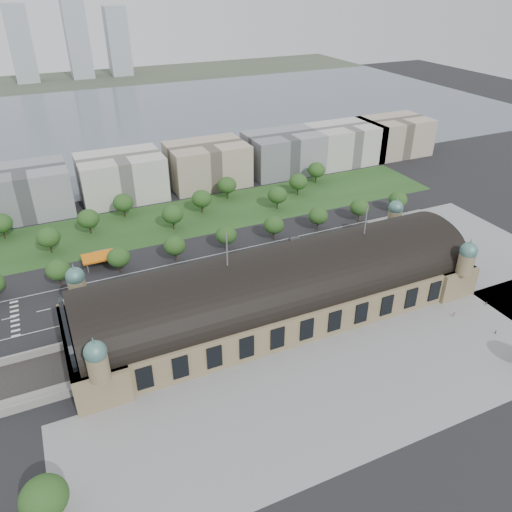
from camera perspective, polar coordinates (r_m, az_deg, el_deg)
name	(u,v)px	position (r m, az deg, el deg)	size (l,w,h in m)	color
ground	(279,312)	(187.69, 2.65, -6.45)	(900.00, 900.00, 0.00)	black
station	(280,289)	(181.78, 2.72, -3.85)	(150.00, 48.40, 44.30)	#887854
plaza_south	(372,381)	(164.11, 13.07, -13.75)	(190.00, 48.00, 0.12)	gray
plaza_east	(484,255)	(245.74, 24.59, 0.09)	(56.00, 100.00, 0.12)	gray
road_slab	(196,275)	(210.70, -6.93, -2.17)	(260.00, 26.00, 0.10)	black
grass_belt	(170,221)	(258.48, -9.77, 4.01)	(300.00, 45.00, 0.10)	#23481C
petrol_station	(101,256)	(227.07, -17.31, -0.02)	(14.00, 13.00, 5.05)	orange
lake	(119,121)	(451.21, -15.35, 14.69)	(700.00, 320.00, 0.08)	slate
far_shore	(85,79)	(645.12, -18.97, 18.56)	(700.00, 120.00, 0.14)	#44513D
far_tower_left	(21,44)	(645.54, -25.31, 21.07)	(24.00, 24.00, 80.00)	#9EA8B2
far_tower_mid	(77,39)	(649.04, -19.76, 22.34)	(24.00, 24.00, 85.00)	#9EA8B2
far_tower_right	(118,41)	(656.01, -15.52, 22.57)	(24.00, 24.00, 75.00)	#9EA8B2
office_2	(24,192)	(284.59, -25.01, 6.68)	(45.00, 32.00, 24.00)	gray
office_3	(122,177)	(287.33, -15.11, 8.71)	(45.00, 32.00, 24.00)	beige
office_4	(207,164)	(298.53, -5.59, 10.41)	(45.00, 32.00, 24.00)	#B1A28B
office_5	(283,153)	(317.31, 3.11, 11.70)	(45.00, 32.00, 24.00)	gray
office_6	(344,144)	(339.66, 10.03, 12.54)	(45.00, 32.00, 24.00)	beige
office_7	(393,136)	(363.07, 15.44, 13.06)	(45.00, 32.00, 24.00)	#B1A28B
tree_row_2	(58,270)	(213.54, -21.70, -1.49)	(9.60, 9.60, 11.52)	#2D2116
tree_row_3	(119,257)	(214.73, -15.42, -0.15)	(9.60, 9.60, 11.52)	#2D2116
tree_row_4	(175,246)	(218.57, -9.29, 1.16)	(9.60, 9.60, 11.52)	#2D2116
tree_row_5	(226,235)	(224.92, -3.43, 2.41)	(9.60, 9.60, 11.52)	#2D2116
tree_row_6	(274,225)	(233.57, 2.06, 3.54)	(9.60, 9.60, 11.52)	#2D2116
tree_row_7	(318,216)	(244.28, 7.12, 4.56)	(9.60, 9.60, 11.52)	#2D2116
tree_row_8	(359,207)	(256.79, 11.74, 5.46)	(9.60, 9.60, 11.52)	#2D2116
tree_row_9	(398,199)	(270.86, 15.91, 6.24)	(9.60, 9.60, 11.52)	#2D2116
tree_belt_2	(1,223)	(262.64, -27.14, 3.35)	(10.40, 10.40, 12.48)	#2D2116
tree_belt_3	(48,237)	(239.92, -22.64, 2.01)	(10.40, 10.40, 12.48)	#2D2116
tree_belt_4	(88,219)	(251.35, -18.62, 4.07)	(10.40, 10.40, 12.48)	#2D2116
tree_belt_5	(123,203)	(264.19, -14.94, 5.92)	(10.40, 10.40, 12.48)	#2D2116
tree_belt_6	(173,214)	(246.06, -9.51, 4.73)	(10.40, 10.40, 12.48)	#2D2116
tree_belt_7	(202,199)	(261.38, -6.24, 6.52)	(10.40, 10.40, 12.48)	#2D2116
tree_belt_8	(227,185)	(277.68, -3.33, 8.10)	(10.40, 10.40, 12.48)	#2D2116
tree_belt_9	(277,195)	(264.61, 2.47, 6.98)	(10.40, 10.40, 12.48)	#2D2116
tree_belt_10	(298,182)	(282.78, 4.84, 8.45)	(10.40, 10.40, 12.48)	#2D2116
tree_belt_11	(317,170)	(301.52, 6.93, 9.74)	(10.40, 10.40, 12.48)	#2D2116
tree_plaza_sw	(44,498)	(133.67, -23.08, -24.09)	(11.00, 11.00, 12.73)	#2D2116
traffic_car_1	(66,300)	(206.01, -20.89, -4.77)	(1.47, 4.23, 1.39)	#9A9BA2
traffic_car_3	(175,269)	(215.08, -9.25, -1.43)	(1.80, 4.44, 1.29)	maroon
traffic_car_5	(295,238)	(236.54, 4.44, 2.03)	(1.73, 4.95, 1.63)	#505457
traffic_car_6	(402,234)	(249.99, 16.36, 2.41)	(2.21, 4.79, 1.33)	silver
parked_car_0	(104,314)	(193.59, -16.93, -6.41)	(1.43, 4.10, 1.35)	black
parked_car_1	(93,317)	(193.45, -18.15, -6.65)	(2.39, 5.19, 1.44)	maroon
parked_car_2	(138,313)	(191.41, -13.39, -6.31)	(1.87, 4.60, 1.33)	#182043
parked_car_3	(111,319)	(190.52, -16.19, -6.93)	(1.62, 4.03, 1.37)	#5A5B61
parked_car_4	(117,317)	(190.63, -15.58, -6.78)	(1.59, 4.57, 1.50)	silver
parked_car_5	(164,300)	(196.24, -10.52, -4.95)	(2.10, 4.56, 1.27)	#93969B
parked_car_6	(203,290)	(199.54, -6.11, -3.90)	(1.92, 4.73, 1.37)	black
bus_west	(255,271)	(209.28, -0.06, -1.68)	(2.51, 10.75, 2.99)	red
bus_mid	(290,263)	(214.94, 3.94, -0.78)	(2.79, 11.94, 3.33)	#BFB5AF
bus_east	(281,260)	(216.29, 2.89, -0.48)	(3.10, 13.27, 3.70)	#B8B6AA
pedestrian_0	(454,314)	(198.84, 21.69, -6.23)	(0.88, 0.50, 1.80)	gray
pedestrian_1	(496,332)	(195.93, 25.71, -7.82)	(0.65, 0.43, 1.79)	gray
pedestrian_2	(486,303)	(209.93, 24.79, -4.91)	(0.88, 0.51, 1.81)	gray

